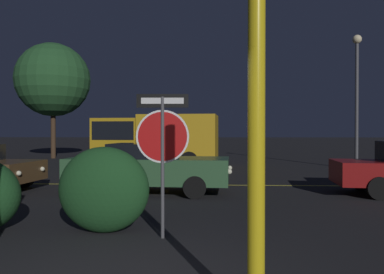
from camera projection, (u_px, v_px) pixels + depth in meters
name	position (u px, v px, depth m)	size (l,w,h in m)	color
road_center_stripe	(175.00, 185.00, 12.41)	(33.74, 0.12, 0.01)	gold
stop_sign	(163.00, 137.00, 6.13)	(0.87, 0.06, 2.37)	#4C4C51
yellow_pole_right	(256.00, 155.00, 3.38)	(0.16, 0.16, 3.07)	yellow
hedge_bush_2	(104.00, 190.00, 6.48)	(1.58, 0.81, 1.49)	#19421E
passing_car_2	(148.00, 167.00, 10.74)	(4.73, 2.05, 1.42)	#335B38
delivery_truck	(154.00, 137.00, 18.98)	(6.31, 2.97, 2.61)	gold
street_lamp	(357.00, 84.00, 17.70)	(0.42, 0.42, 6.36)	#4C4C51
tree_0	(53.00, 80.00, 25.10)	(4.90, 4.90, 7.72)	#422D1E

